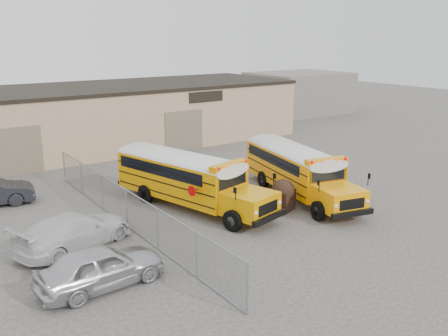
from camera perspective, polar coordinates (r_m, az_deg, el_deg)
ground at (r=23.90m, az=5.40°, el=-5.86°), size 120.00×120.00×0.00m
warehouse at (r=40.20m, az=-13.23°, el=5.89°), size 30.20×10.20×4.67m
chainlink_fence at (r=23.02m, az=-11.06°, el=-4.53°), size 0.07×18.07×1.81m
distant_building_right at (r=56.59m, az=8.53°, el=8.51°), size 10.00×8.00×4.40m
school_bus_left at (r=29.46m, az=-12.14°, el=1.17°), size 4.56×9.76×2.77m
school_bus_right at (r=32.01m, az=3.30°, el=2.50°), size 4.13×9.47×2.70m
tarp_bundle at (r=24.95m, az=6.73°, el=-3.03°), size 1.33×1.27×1.58m
car_silver at (r=18.02m, az=-13.90°, el=-10.90°), size 4.57×2.12×1.52m
car_white at (r=21.43m, az=-16.78°, el=-6.88°), size 5.46×3.57×1.47m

